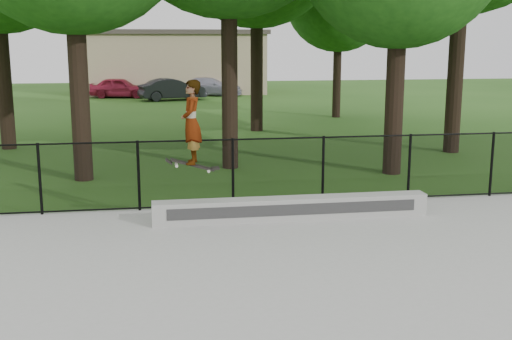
% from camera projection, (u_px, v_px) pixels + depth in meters
% --- Properties ---
extents(ground, '(100.00, 100.00, 0.00)m').
position_uv_depth(ground, '(437.00, 315.00, 8.56)').
color(ground, '#275217').
rests_on(ground, ground).
extents(concrete_slab, '(14.00, 12.00, 0.06)m').
position_uv_depth(concrete_slab, '(438.00, 313.00, 8.55)').
color(concrete_slab, '#9E9E99').
rests_on(concrete_slab, ground).
extents(grind_ledge, '(5.58, 0.40, 0.45)m').
position_uv_depth(grind_ledge, '(292.00, 208.00, 12.90)').
color(grind_ledge, '#999995').
rests_on(grind_ledge, concrete_slab).
extents(car_a, '(3.98, 2.24, 1.28)m').
position_uv_depth(car_a, '(120.00, 88.00, 40.85)').
color(car_a, maroon).
rests_on(car_a, ground).
extents(car_b, '(3.89, 2.31, 1.33)m').
position_uv_depth(car_b, '(173.00, 89.00, 39.12)').
color(car_b, black).
rests_on(car_b, ground).
extents(car_c, '(4.17, 2.85, 1.21)m').
position_uv_depth(car_c, '(211.00, 86.00, 42.40)').
color(car_c, '#9E9CB1').
rests_on(car_c, ground).
extents(skater_airborne, '(0.82, 0.61, 1.77)m').
position_uv_depth(skater_airborne, '(192.00, 124.00, 11.99)').
color(skater_airborne, black).
rests_on(skater_airborne, ground).
extents(chainlink_fence, '(16.06, 0.06, 1.50)m').
position_uv_depth(chainlink_fence, '(323.00, 170.00, 14.10)').
color(chainlink_fence, black).
rests_on(chainlink_fence, concrete_slab).
extents(distant_building, '(12.40, 6.40, 4.30)m').
position_uv_depth(distant_building, '(175.00, 61.00, 44.57)').
color(distant_building, tan).
rests_on(distant_building, ground).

